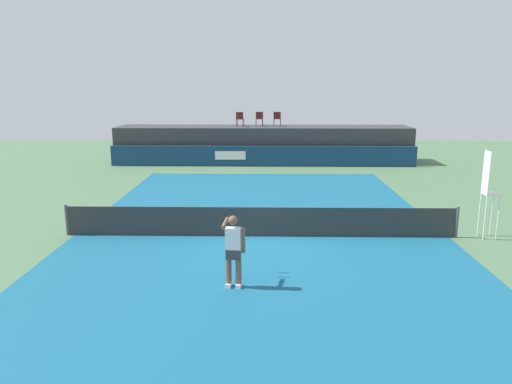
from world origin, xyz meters
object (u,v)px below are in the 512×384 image
object	(u,v)px
spectator_chair_left	(259,118)
spectator_chair_center	(277,118)
spectator_chair_far_left	(240,118)
net_post_far	(457,222)
tennis_player	(233,248)
umpire_chair	(488,189)
tennis_ball	(274,220)
net_post_near	(67,220)

from	to	relation	value
spectator_chair_left	spectator_chair_center	size ratio (longest dim) A/B	1.00
spectator_chair_left	spectator_chair_far_left	bearing A→B (deg)	-169.28
net_post_far	tennis_player	size ratio (longest dim) A/B	0.56
umpire_chair	tennis_ball	bearing A→B (deg)	165.43
spectator_chair_left	spectator_chair_center	bearing A→B (deg)	1.49
spectator_chair_left	net_post_far	size ratio (longest dim) A/B	0.89
net_post_far	tennis_player	bearing A→B (deg)	-149.78
net_post_far	net_post_near	bearing A→B (deg)	180.00
net_post_far	spectator_chair_far_left	bearing A→B (deg)	116.75
umpire_chair	tennis_player	size ratio (longest dim) A/B	1.56
spectator_chair_center	net_post_far	size ratio (longest dim) A/B	0.89
spectator_chair_far_left	net_post_far	bearing A→B (deg)	-63.25
tennis_ball	spectator_chair_far_left	bearing A→B (deg)	98.12
umpire_chair	spectator_chair_far_left	bearing A→B (deg)	119.28
spectator_chair_center	net_post_far	world-z (taller)	spectator_chair_center
spectator_chair_left	net_post_near	size ratio (longest dim) A/B	0.89
spectator_chair_far_left	tennis_ball	xyz separation A→B (m)	(1.92, -13.44, -2.66)
umpire_chair	net_post_far	size ratio (longest dim) A/B	2.76
net_post_near	tennis_ball	distance (m)	6.91
net_post_near	tennis_player	bearing A→B (deg)	-35.20
net_post_near	net_post_far	world-z (taller)	same
tennis_player	tennis_ball	world-z (taller)	tennis_player
spectator_chair_left	umpire_chair	distance (m)	17.06
umpire_chair	net_post_near	xyz separation A→B (m)	(-13.26, 0.00, -1.09)
spectator_chair_center	tennis_ball	distance (m)	13.95
spectator_chair_center	tennis_player	bearing A→B (deg)	-94.30
tennis_ball	net_post_far	bearing A→B (deg)	-16.63
spectator_chair_far_left	net_post_near	size ratio (longest dim) A/B	0.89
spectator_chair_left	umpire_chair	xyz separation A→B (m)	(7.30, -15.37, -1.11)
net_post_far	tennis_ball	world-z (taller)	net_post_far
net_post_near	tennis_player	xyz separation A→B (m)	(5.61, -3.96, 0.46)
spectator_chair_center	spectator_chair_far_left	bearing A→B (deg)	-173.68
spectator_chair_center	net_post_near	bearing A→B (deg)	-114.64
umpire_chair	net_post_near	world-z (taller)	umpire_chair
spectator_chair_center	tennis_ball	bearing A→B (deg)	-91.59
net_post_near	spectator_chair_far_left	bearing A→B (deg)	72.53
spectator_chair_far_left	spectator_chair_left	bearing A→B (deg)	10.72
umpire_chair	tennis_player	xyz separation A→B (m)	(-7.65, -3.95, -0.63)
spectator_chair_far_left	net_post_far	distance (m)	17.10
spectator_chair_center	umpire_chair	distance (m)	16.64
tennis_player	spectator_chair_far_left	bearing A→B (deg)	92.53
tennis_player	spectator_chair_left	bearing A→B (deg)	88.96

